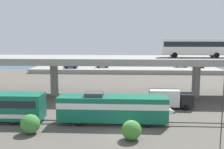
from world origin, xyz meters
The scene contains 16 objects.
ground_plane centered at (0.00, 0.00, 0.00)m, with size 260.00×260.00×0.00m, color #565149.
rail_strip_near centered at (0.00, 3.25, 0.06)m, with size 110.00×0.12×0.12m, color #59544C.
rail_strip_far centered at (0.00, 4.75, 0.06)m, with size 110.00×0.12×0.12m, color #59544C.
train_locomotive centered at (-0.71, 4.00, 2.19)m, with size 15.19×3.04×4.18m.
highway_overpass centered at (0.00, 20.00, 6.80)m, with size 96.00×10.49×7.57m.
transit_bus_on_overpass centered at (12.89, 19.69, 9.63)m, with size 12.00×2.68×3.40m.
service_truck_east centered at (7.31, 11.84, 1.64)m, with size 6.80×2.46×3.04m.
pier_parking_lot centered at (0.00, 55.00, 0.67)m, with size 60.62×11.59×1.34m, color gray.
parked_car_0 centered at (-18.52, 56.85, 2.11)m, with size 4.09×1.89×1.50m.
parked_car_1 centered at (18.76, 57.64, 2.12)m, with size 4.47×1.96×1.50m.
parked_car_2 centered at (-7.29, 55.26, 2.12)m, with size 4.22×2.00×1.50m.
parked_car_3 centered at (-17.27, 52.47, 2.12)m, with size 4.30×1.99×1.50m.
parked_car_4 centered at (24.15, 56.56, 2.11)m, with size 4.03×1.92×1.50m.
harbor_water centered at (0.00, 78.00, 0.00)m, with size 140.00×36.00×0.01m, color #2D5170.
shrub_left centered at (-10.93, -0.02, 1.16)m, with size 2.31×2.31×2.31m, color #3B8037.
shrub_right centered at (0.97, -1.25, 1.10)m, with size 2.21×2.21×2.21m, color #418233.
Camera 1 is at (0.24, -28.52, 11.31)m, focal length 41.12 mm.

